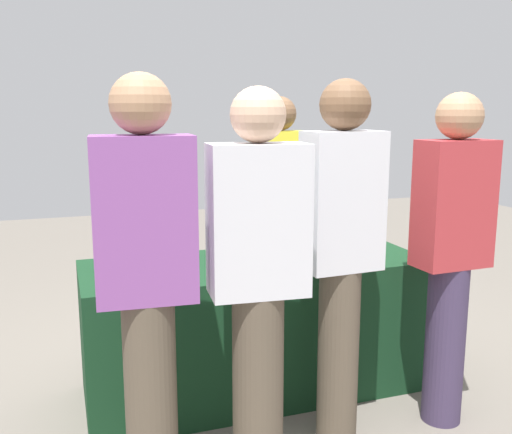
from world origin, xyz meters
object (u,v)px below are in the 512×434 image
wine_bottle_2 (292,230)px  wine_bottle_3 (321,232)px  guest_2 (341,247)px  guest_3 (451,247)px  wine_glass_0 (142,261)px  wine_bottle_0 (115,246)px  wine_glass_3 (264,253)px  menu_board (282,269)px  wine_glass_1 (169,256)px  wine_bottle_1 (183,241)px  guest_0 (147,276)px  wine_glass_2 (235,248)px  wine_glass_4 (342,243)px  server_pouring (279,210)px  guest_1 (258,274)px

wine_bottle_2 → wine_bottle_3: (0.15, -0.08, -0.00)m
guest_2 → guest_3: bearing=-7.3°
wine_glass_0 → wine_bottle_0: bearing=110.0°
wine_glass_3 → menu_board: (0.59, 1.24, -0.48)m
wine_glass_1 → wine_glass_3: 0.49m
wine_bottle_1 → wine_glass_3: size_ratio=2.47×
guest_0 → wine_glass_2: bearing=54.9°
guest_2 → wine_glass_2: bearing=120.3°
wine_bottle_3 → guest_3: size_ratio=0.19×
wine_glass_1 → guest_2: guest_2 is taller
wine_glass_4 → menu_board: 1.22m
guest_0 → wine_bottle_0: bearing=97.2°
wine_glass_4 → guest_3: 0.64m
wine_glass_4 → guest_0: 1.37m
wine_bottle_0 → wine_bottle_3: size_ratio=1.04×
wine_bottle_1 → wine_bottle_3: bearing=-0.5°
wine_glass_3 → server_pouring: bearing=64.1°
wine_glass_4 → guest_0: guest_0 is taller
guest_1 → wine_bottle_3: bearing=55.9°
wine_glass_2 → wine_bottle_0: bearing=164.1°
wine_glass_2 → server_pouring: (0.52, 0.68, 0.07)m
wine_bottle_0 → wine_glass_1: (0.24, -0.23, -0.02)m
wine_bottle_0 → guest_0: guest_0 is taller
server_pouring → wine_glass_3: bearing=67.5°
wine_bottle_3 → guest_2: guest_2 is taller
guest_1 → guest_2: 0.49m
wine_glass_4 → guest_1: guest_1 is taller
wine_glass_4 → server_pouring: 0.72m
wine_bottle_2 → menu_board: bearing=72.3°
wine_glass_0 → guest_1: bearing=-55.8°
wine_bottle_3 → server_pouring: server_pouring is taller
wine_bottle_2 → guest_1: (-0.54, -0.92, 0.03)m
wine_bottle_3 → wine_glass_4: wine_bottle_3 is taller
wine_glass_1 → menu_board: 1.65m
wine_glass_2 → guest_1: size_ratio=0.08×
wine_bottle_2 → wine_glass_1: 0.84m
wine_bottle_0 → server_pouring: (1.13, 0.51, 0.05)m
wine_bottle_1 → wine_glass_3: wine_bottle_1 is taller
wine_glass_1 → guest_3: (1.30, -0.53, 0.06)m
wine_glass_1 → guest_0: bearing=-107.6°
wine_bottle_0 → wine_glass_1: bearing=-43.0°
wine_bottle_1 → wine_glass_2: 0.29m
wine_bottle_2 → wine_glass_1: size_ratio=2.34×
wine_bottle_2 → wine_glass_4: 0.33m
wine_bottle_1 → server_pouring: bearing=34.5°
wine_glass_1 → guest_2: 0.87m
wine_glass_0 → wine_glass_3: (0.63, -0.02, -0.00)m
guest_0 → wine_bottle_1: bearing=73.8°
wine_glass_4 → menu_board: wine_glass_4 is taller
guest_0 → guest_2: size_ratio=1.00×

